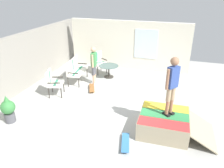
# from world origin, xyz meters

# --- Properties ---
(ground_plane) EXTENTS (12.00, 12.00, 0.10)m
(ground_plane) POSITION_xyz_m (0.00, 0.00, -0.05)
(ground_plane) COLOR #A8A8A3
(back_wall_cinderblock) EXTENTS (9.00, 0.20, 2.24)m
(back_wall_cinderblock) POSITION_xyz_m (0.00, 4.00, 1.12)
(back_wall_cinderblock) COLOR gray
(back_wall_cinderblock) RESTS_ON ground_plane
(house_facade) EXTENTS (0.23, 6.00, 2.40)m
(house_facade) POSITION_xyz_m (3.80, 0.49, 1.20)
(house_facade) COLOR silver
(house_facade) RESTS_ON ground_plane
(skate_ramp) EXTENTS (1.41, 2.16, 0.56)m
(skate_ramp) POSITION_xyz_m (-1.14, -1.84, 0.28)
(skate_ramp) COLOR tan
(skate_ramp) RESTS_ON ground_plane
(patio_bench) EXTENTS (1.30, 0.68, 1.02)m
(patio_bench) POSITION_xyz_m (1.39, 2.29, 0.62)
(patio_bench) COLOR #2D2823
(patio_bench) RESTS_ON ground_plane
(patio_chair_near_house) EXTENTS (0.82, 0.80, 1.02)m
(patio_chair_near_house) POSITION_xyz_m (2.76, 1.75, 0.61)
(patio_chair_near_house) COLOR #2D2823
(patio_chair_near_house) RESTS_ON ground_plane
(patio_chair_by_wall) EXTENTS (0.77, 0.72, 1.02)m
(patio_chair_by_wall) POSITION_xyz_m (-0.08, 2.51, 0.61)
(patio_chair_by_wall) COLOR #2D2823
(patio_chair_by_wall) RESTS_ON ground_plane
(patio_table) EXTENTS (0.90, 0.90, 0.57)m
(patio_table) POSITION_xyz_m (2.31, 1.03, 0.40)
(patio_table) COLOR #2D2823
(patio_table) RESTS_ON ground_plane
(person_watching) EXTENTS (0.48, 0.28, 1.64)m
(person_watching) POSITION_xyz_m (1.43, 1.41, 0.95)
(person_watching) COLOR silver
(person_watching) RESTS_ON ground_plane
(person_skater) EXTENTS (0.40, 0.36, 1.71)m
(person_skater) POSITION_xyz_m (-1.09, -1.90, 1.56)
(person_skater) COLOR black
(person_skater) RESTS_ON skate_ramp
(skateboard_by_bench) EXTENTS (0.81, 0.51, 0.10)m
(skateboard_by_bench) POSITION_xyz_m (0.80, 1.28, 0.08)
(skateboard_by_bench) COLOR brown
(skateboard_by_bench) RESTS_ON ground_plane
(skateboard_spare) EXTENTS (0.82, 0.38, 0.10)m
(skateboard_spare) POSITION_xyz_m (-2.11, -0.90, 0.08)
(skateboard_spare) COLOR #3372B2
(skateboard_spare) RESTS_ON ground_plane
(potted_plant) EXTENTS (0.44, 0.44, 0.92)m
(potted_plant) POSITION_xyz_m (-2.11, 2.85, 0.47)
(potted_plant) COLOR #515156
(potted_plant) RESTS_ON ground_plane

